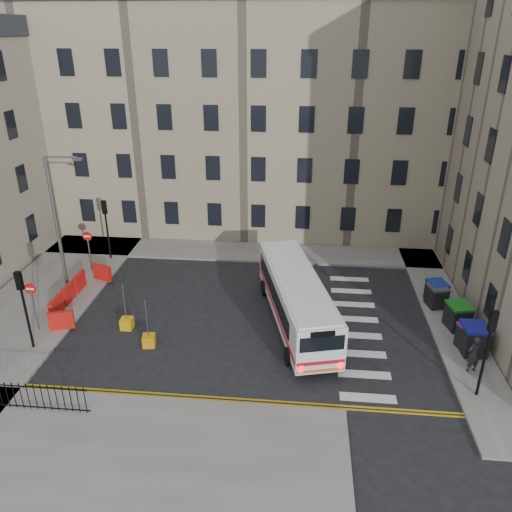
% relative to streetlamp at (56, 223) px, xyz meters
% --- Properties ---
extents(ground, '(120.00, 120.00, 0.00)m').
position_rel_streetlamp_xyz_m(ground, '(13.00, -2.00, -4.34)').
color(ground, black).
rests_on(ground, ground).
extents(pavement_north, '(36.00, 3.20, 0.15)m').
position_rel_streetlamp_xyz_m(pavement_north, '(7.00, 6.60, -4.26)').
color(pavement_north, slate).
rests_on(pavement_north, ground).
extents(pavement_east, '(2.40, 26.00, 0.15)m').
position_rel_streetlamp_xyz_m(pavement_east, '(22.00, 2.00, -4.26)').
color(pavement_east, slate).
rests_on(pavement_east, ground).
extents(pavement_west, '(6.00, 22.00, 0.15)m').
position_rel_streetlamp_xyz_m(pavement_west, '(-1.00, -1.00, -4.26)').
color(pavement_west, slate).
rests_on(pavement_west, ground).
extents(pavement_sw, '(20.00, 6.00, 0.15)m').
position_rel_streetlamp_xyz_m(pavement_sw, '(6.00, -12.00, -4.26)').
color(pavement_sw, slate).
rests_on(pavement_sw, ground).
extents(terrace_north, '(38.30, 10.80, 17.20)m').
position_rel_streetlamp_xyz_m(terrace_north, '(6.00, 13.50, 4.28)').
color(terrace_north, gray).
rests_on(terrace_north, ground).
extents(traffic_light_east, '(0.28, 0.22, 4.10)m').
position_rel_streetlamp_xyz_m(traffic_light_east, '(21.60, -7.50, -1.47)').
color(traffic_light_east, black).
rests_on(traffic_light_east, pavement_east).
extents(traffic_light_nw, '(0.28, 0.22, 4.10)m').
position_rel_streetlamp_xyz_m(traffic_light_nw, '(1.00, 4.50, -1.47)').
color(traffic_light_nw, black).
rests_on(traffic_light_nw, pavement_west).
extents(traffic_light_sw, '(0.28, 0.22, 4.10)m').
position_rel_streetlamp_xyz_m(traffic_light_sw, '(1.00, -6.00, -1.47)').
color(traffic_light_sw, black).
rests_on(traffic_light_sw, pavement_west).
extents(streetlamp, '(0.50, 0.22, 8.14)m').
position_rel_streetlamp_xyz_m(streetlamp, '(0.00, 0.00, 0.00)').
color(streetlamp, '#595B5E').
rests_on(streetlamp, pavement_west).
extents(no_entry_north, '(0.60, 0.08, 3.00)m').
position_rel_streetlamp_xyz_m(no_entry_north, '(0.50, 2.50, -2.26)').
color(no_entry_north, '#595B5E').
rests_on(no_entry_north, pavement_west).
extents(no_entry_south, '(0.60, 0.08, 3.00)m').
position_rel_streetlamp_xyz_m(no_entry_south, '(0.50, -4.50, -2.26)').
color(no_entry_south, '#595B5E').
rests_on(no_entry_south, pavement_west).
extents(roadworks_barriers, '(1.66, 6.26, 1.00)m').
position_rel_streetlamp_xyz_m(roadworks_barriers, '(1.16, -1.50, -3.69)').
color(roadworks_barriers, red).
rests_on(roadworks_barriers, pavement_west).
extents(bus, '(4.67, 10.22, 2.71)m').
position_rel_streetlamp_xyz_m(bus, '(13.73, -2.30, -2.77)').
color(bus, silver).
rests_on(bus, ground).
extents(wheelie_bin_a, '(1.23, 1.39, 1.46)m').
position_rel_streetlamp_xyz_m(wheelie_bin_a, '(22.27, -4.32, -3.45)').
color(wheelie_bin_a, black).
rests_on(wheelie_bin_a, pavement_east).
extents(wheelie_bin_b, '(1.32, 1.41, 1.28)m').
position_rel_streetlamp_xyz_m(wheelie_bin_b, '(22.20, -4.09, -3.54)').
color(wheelie_bin_b, black).
rests_on(wheelie_bin_b, pavement_east).
extents(wheelie_bin_c, '(1.31, 1.43, 1.36)m').
position_rel_streetlamp_xyz_m(wheelie_bin_c, '(22.12, -2.15, -3.50)').
color(wheelie_bin_c, black).
rests_on(wheelie_bin_c, pavement_east).
extents(wheelie_bin_d, '(1.19, 1.30, 1.23)m').
position_rel_streetlamp_xyz_m(wheelie_bin_d, '(21.55, 0.06, -3.57)').
color(wheelie_bin_d, black).
rests_on(wheelie_bin_d, pavement_east).
extents(wheelie_bin_e, '(1.23, 1.34, 1.25)m').
position_rel_streetlamp_xyz_m(wheelie_bin_e, '(21.64, 0.53, -3.56)').
color(wheelie_bin_e, black).
rests_on(wheelie_bin_e, pavement_east).
extents(pedestrian, '(0.77, 0.65, 1.81)m').
position_rel_streetlamp_xyz_m(pedestrian, '(21.81, -5.85, -3.28)').
color(pedestrian, black).
rests_on(pedestrian, pavement_east).
extents(bollard_yellow, '(0.60, 0.60, 0.60)m').
position_rel_streetlamp_xyz_m(bollard_yellow, '(4.95, -3.71, -4.04)').
color(bollard_yellow, '#CE9C0B').
rests_on(bollard_yellow, ground).
extents(bollard_chevron, '(0.69, 0.69, 0.60)m').
position_rel_streetlamp_xyz_m(bollard_chevron, '(6.57, -5.14, -4.04)').
color(bollard_chevron, orange).
rests_on(bollard_chevron, ground).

